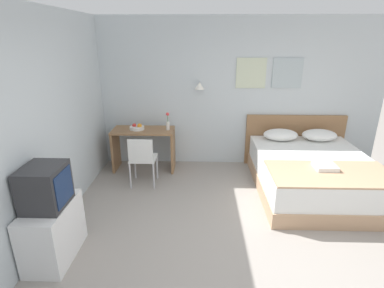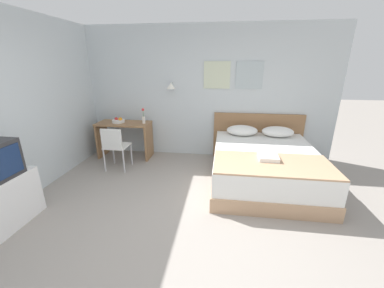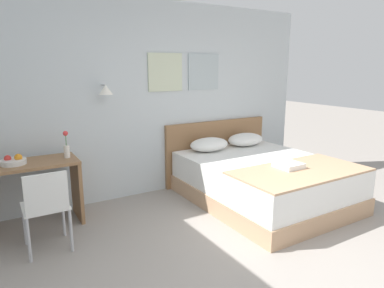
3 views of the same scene
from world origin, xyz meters
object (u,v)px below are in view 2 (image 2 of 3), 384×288
Objects in this scene: pillow_left at (242,130)px; throw_blanket at (273,164)px; tv_stand at (5,201)px; bed at (264,166)px; fruit_bowl at (118,121)px; pillow_right at (278,132)px; desk at (125,133)px; headboard at (257,136)px; folded_towel_near_foot at (268,157)px; desk_chair at (115,145)px; flower_vase at (143,118)px.

pillow_left reaches higher than throw_blanket.
throw_blanket is 2.19× the size of tv_stand.
pillow_left is at bearing 113.04° from bed.
fruit_bowl reaches higher than tv_stand.
pillow_right is 1.45m from throw_blanket.
pillow_right is at bearing 0.68° from fruit_bowl.
pillow_right is 0.55× the size of desk.
headboard is 0.48m from pillow_right.
folded_towel_near_foot is at bearing 105.69° from throw_blanket.
desk_chair is at bearing -166.79° from pillow_right.
pillow_right reaches higher than throw_blanket.
pillow_left is 2.00m from flower_vase.
pillow_right is 0.36× the size of throw_blanket.
bed is 2.53× the size of desk_chair.
throw_blanket is at bearing 16.56° from tv_stand.
desk_chair is (-2.34, -0.71, -0.17)m from pillow_left.
folded_towel_near_foot is (0.30, -1.26, -0.04)m from pillow_left.
headboard is 3.03× the size of pillow_left.
headboard is at bearing 140.20° from pillow_right.
pillow_left is 2.45m from desk_chair.
headboard is (0.00, 1.08, 0.19)m from bed.
fruit_bowl reaches higher than desk_chair.
flower_vase reaches higher than throw_blanket.
desk_chair is at bearing 165.34° from throw_blanket.
folded_towel_near_foot is at bearing -76.71° from pillow_left.
headboard is at bearing 38.80° from tv_stand.
pillow_right is at bearing 73.21° from folded_towel_near_foot.
fruit_bowl is 2.45m from tv_stand.
folded_towel_near_foot is 1.09× the size of fruit_bowl.
pillow_right is at bearing 0.00° from pillow_left.
headboard is 1.69m from throw_blanket.
desk_chair reaches higher than throw_blanket.
flower_vase reaches higher than folded_towel_near_foot.
bed is 8.13× the size of fruit_bowl.
throw_blanket is at bearing -90.00° from bed.
tv_stand is at bearing -163.44° from throw_blanket.
folded_towel_near_foot is at bearing 19.07° from tv_stand.
bed is 1.28× the size of throw_blanket.
pillow_right reaches higher than tv_stand.
folded_towel_near_foot is 0.34× the size of desk_chair.
tv_stand is at bearing -141.31° from pillow_left.
headboard is 0.48m from pillow_left.
headboard is 2.18× the size of desk_chair.
desk is (-2.73, 1.23, -0.11)m from folded_towel_near_foot.
pillow_right is at bearing 0.64° from desk.
fruit_bowl reaches higher than bed.
bed is 0.68m from throw_blanket.
desk reaches higher than tv_stand.
flower_vase is at bearing 152.01° from folded_towel_near_foot.
desk is 1.31× the size of desk_chair.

